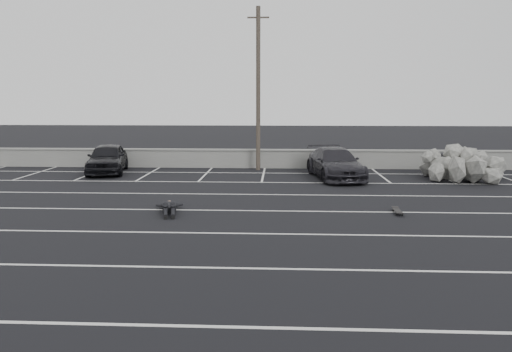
# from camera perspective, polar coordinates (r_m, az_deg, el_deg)

# --- Properties ---
(ground) EXTENTS (120.00, 120.00, 0.00)m
(ground) POSITION_cam_1_polar(r_m,az_deg,el_deg) (14.63, -4.62, -6.54)
(ground) COLOR black
(ground) RESTS_ON ground
(seawall) EXTENTS (50.00, 0.45, 1.06)m
(seawall) POSITION_cam_1_polar(r_m,az_deg,el_deg) (28.25, -1.01, 2.05)
(seawall) COLOR gray
(seawall) RESTS_ON ground
(stall_lines) EXTENTS (36.00, 20.05, 0.01)m
(stall_lines) POSITION_cam_1_polar(r_m,az_deg,el_deg) (18.90, -3.16, -3.00)
(stall_lines) COLOR silver
(stall_lines) RESTS_ON ground
(car_left) EXTENTS (2.68, 4.81, 1.55)m
(car_left) POSITION_cam_1_polar(r_m,az_deg,el_deg) (27.45, -16.62, 1.96)
(car_left) COLOR black
(car_left) RESTS_ON ground
(car_right) EXTENTS (2.87, 5.36, 1.48)m
(car_right) POSITION_cam_1_polar(r_m,az_deg,el_deg) (24.80, 9.04, 1.44)
(car_right) COLOR black
(car_right) RESTS_ON ground
(utility_pole) EXTENTS (1.16, 0.23, 8.69)m
(utility_pole) POSITION_cam_1_polar(r_m,az_deg,el_deg) (27.22, 0.25, 9.92)
(utility_pole) COLOR #4C4238
(utility_pole) RESTS_ON ground
(trash_bin) EXTENTS (0.69, 0.69, 0.99)m
(trash_bin) POSITION_cam_1_polar(r_m,az_deg,el_deg) (28.70, 20.69, 1.50)
(trash_bin) COLOR #252527
(trash_bin) RESTS_ON ground
(riprap_pile) EXTENTS (4.34, 3.79, 1.28)m
(riprap_pile) POSITION_cam_1_polar(r_m,az_deg,el_deg) (26.15, 22.59, 0.63)
(riprap_pile) COLOR gray
(riprap_pile) RESTS_ON ground
(person) EXTENTS (2.03, 2.91, 0.50)m
(person) POSITION_cam_1_polar(r_m,az_deg,el_deg) (17.68, -9.89, -3.13)
(person) COLOR black
(person) RESTS_ON ground
(skateboard) EXTENTS (0.27, 0.88, 0.11)m
(skateboard) POSITION_cam_1_polar(r_m,az_deg,el_deg) (17.69, 15.88, -3.88)
(skateboard) COLOR black
(skateboard) RESTS_ON ground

